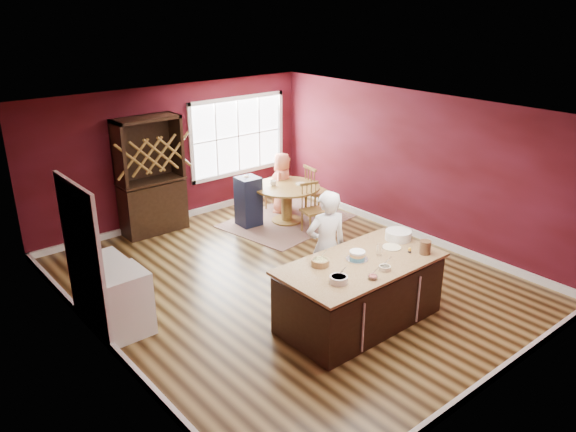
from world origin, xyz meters
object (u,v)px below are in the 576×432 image
object	(u,v)px
chair_north	(277,184)
washer	(123,303)
chair_south	(313,209)
baker	(326,247)
high_chair	(248,200)
toddler	(245,186)
dryer	(104,286)
dining_table	(287,196)
kitchen_island	(359,293)
hutch	(151,176)
seated_woman	(282,183)
chair_east	(317,189)
layer_cake	(357,255)

from	to	relation	value
chair_north	washer	size ratio (longest dim) A/B	1.21
chair_north	chair_south	bearing A→B (deg)	52.28
baker	high_chair	xyz separation A→B (m)	(0.87, 3.11, -0.35)
toddler	dryer	size ratio (longest dim) A/B	0.30
high_chair	dining_table	bearing A→B (deg)	-22.96
kitchen_island	dining_table	size ratio (longest dim) A/B	1.75
baker	hutch	distance (m)	4.08
dining_table	chair_north	size ratio (longest dim) A/B	1.20
dryer	kitchen_island	bearing A→B (deg)	-43.36
hutch	dryer	xyz separation A→B (m)	(-1.96, -2.30, -0.68)
seated_woman	washer	size ratio (longest dim) A/B	1.41
baker	chair_east	world-z (taller)	baker
baker	chair_south	xyz separation A→B (m)	(1.58, 2.00, -0.37)
kitchen_island	toddler	distance (m)	3.99
toddler	hutch	size ratio (longest dim) A/B	0.12
kitchen_island	washer	distance (m)	3.18
kitchen_island	dryer	distance (m)	3.59
dining_table	baker	xyz separation A→B (m)	(-1.57, -2.77, 0.32)
kitchen_island	washer	bearing A→B (deg)	145.06
dining_table	seated_woman	size ratio (longest dim) A/B	1.03
kitchen_island	toddler	bearing A→B (deg)	77.17
kitchen_island	baker	bearing A→B (deg)	84.92
toddler	chair_south	bearing A→B (deg)	-55.80
high_chair	toddler	size ratio (longest dim) A/B	3.95
kitchen_island	dining_table	world-z (taller)	kitchen_island
dryer	high_chair	bearing A→B (deg)	21.53
baker	hutch	world-z (taller)	hutch
kitchen_island	hutch	world-z (taller)	hutch
kitchen_island	hutch	xyz separation A→B (m)	(-0.64, 4.76, 0.67)
layer_cake	chair_south	distance (m)	3.16
baker	hutch	size ratio (longest dim) A/B	0.77
chair_south	kitchen_island	bearing A→B (deg)	-108.37
baker	hutch	bearing A→B (deg)	-61.62
hutch	dining_table	bearing A→B (deg)	-28.62
layer_cake	hutch	bearing A→B (deg)	97.97
layer_cake	hutch	size ratio (longest dim) A/B	0.14
chair_east	high_chair	distance (m)	1.52
washer	dryer	world-z (taller)	washer
baker	chair_south	world-z (taller)	baker
toddler	hutch	world-z (taller)	hutch
chair_north	dining_table	bearing A→B (deg)	39.92
dining_table	hutch	bearing A→B (deg)	151.38
layer_cake	hutch	xyz separation A→B (m)	(-0.65, 4.67, 0.13)
chair_east	toddler	size ratio (longest dim) A/B	4.06
dining_table	chair_north	xyz separation A→B (m)	(0.33, 0.73, 0.01)
dining_table	chair_east	bearing A→B (deg)	-4.70
layer_cake	seated_woman	xyz separation A→B (m)	(1.89, 3.90, -0.34)
kitchen_island	seated_woman	distance (m)	4.42
baker	chair_north	size ratio (longest dim) A/B	1.57
dining_table	layer_cake	bearing A→B (deg)	-115.26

